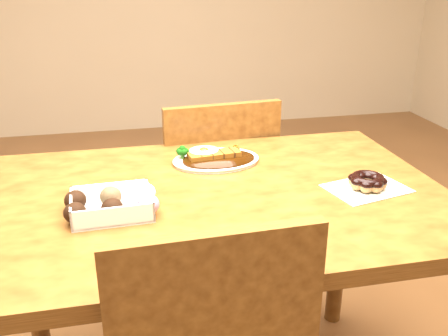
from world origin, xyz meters
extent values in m
cube|color=#4C270F|center=(0.00, 0.00, 0.73)|extent=(1.20, 0.80, 0.04)
cylinder|color=#4C270F|center=(-0.54, 0.34, 0.35)|extent=(0.06, 0.06, 0.71)
cylinder|color=#4C270F|center=(0.54, 0.34, 0.35)|extent=(0.06, 0.06, 0.71)
cube|color=#4C270F|center=(0.10, 0.60, 0.43)|extent=(0.45, 0.45, 0.04)
cylinder|color=#4C270F|center=(0.25, 0.78, 0.21)|extent=(0.04, 0.04, 0.41)
cylinder|color=#4C270F|center=(-0.08, 0.75, 0.21)|extent=(0.04, 0.04, 0.41)
cylinder|color=#4C270F|center=(0.28, 0.45, 0.21)|extent=(0.04, 0.04, 0.41)
cylinder|color=#4C270F|center=(-0.06, 0.42, 0.21)|extent=(0.04, 0.04, 0.41)
cube|color=#4C270F|center=(0.12, 0.41, 0.67)|extent=(0.40, 0.06, 0.40)
cube|color=#4C270F|center=(-0.07, -0.41, 0.67)|extent=(0.40, 0.04, 0.40)
ellipsoid|color=white|center=(0.05, 0.21, 0.76)|extent=(0.26, 0.19, 0.01)
ellipsoid|color=black|center=(0.06, 0.20, 0.76)|extent=(0.22, 0.16, 0.01)
cube|color=#6B380C|center=(0.05, 0.21, 0.77)|extent=(0.16, 0.07, 0.02)
ellipsoid|color=white|center=(0.02, 0.23, 0.78)|extent=(0.09, 0.08, 0.01)
ellipsoid|color=#FFB214|center=(0.02, 0.23, 0.78)|extent=(0.03, 0.03, 0.02)
cube|color=white|center=(-0.25, -0.06, 0.77)|extent=(0.19, 0.15, 0.05)
ellipsoid|color=black|center=(-0.33, -0.10, 0.78)|extent=(0.05, 0.05, 0.05)
ellipsoid|color=black|center=(-0.25, -0.10, 0.78)|extent=(0.05, 0.05, 0.05)
ellipsoid|color=pink|center=(-0.17, -0.09, 0.78)|extent=(0.05, 0.05, 0.05)
ellipsoid|color=black|center=(-0.33, -0.03, 0.78)|extent=(0.05, 0.05, 0.05)
ellipsoid|color=black|center=(-0.25, -0.03, 0.78)|extent=(0.05, 0.05, 0.05)
ellipsoid|color=beige|center=(-0.17, -0.03, 0.78)|extent=(0.05, 0.05, 0.05)
cube|color=silver|center=(0.40, -0.06, 0.75)|extent=(0.23, 0.18, 0.00)
torus|color=olive|center=(0.40, -0.06, 0.77)|extent=(0.12, 0.12, 0.03)
torus|color=black|center=(0.40, -0.06, 0.78)|extent=(0.10, 0.10, 0.02)
camera|label=1|loc=(-0.22, -1.13, 1.29)|focal=40.00mm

